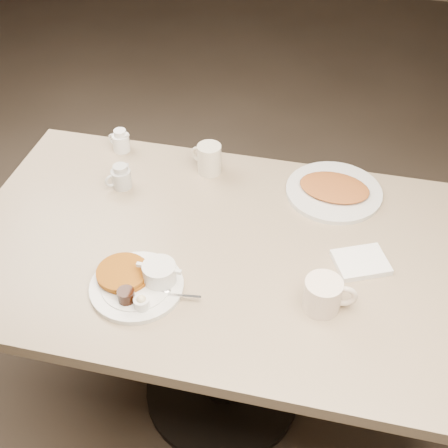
% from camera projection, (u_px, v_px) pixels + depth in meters
% --- Properties ---
extents(room, '(7.04, 8.04, 2.84)m').
position_uv_depth(room, '(222.00, 27.00, 1.25)').
color(room, '#4C3F33').
rests_on(room, ground).
extents(diner_table, '(1.50, 0.90, 0.75)m').
position_uv_depth(diner_table, '(223.00, 287.00, 1.80)').
color(diner_table, tan).
rests_on(diner_table, ground).
extents(main_plate, '(0.30, 0.25, 0.07)m').
position_uv_depth(main_plate, '(139.00, 281.00, 1.56)').
color(main_plate, white).
rests_on(main_plate, diner_table).
extents(coffee_mug_near, '(0.14, 0.11, 0.09)m').
position_uv_depth(coffee_mug_near, '(324.00, 295.00, 1.49)').
color(coffee_mug_near, white).
rests_on(coffee_mug_near, diner_table).
extents(napkin, '(0.18, 0.16, 0.02)m').
position_uv_depth(napkin, '(361.00, 262.00, 1.63)').
color(napkin, white).
rests_on(napkin, diner_table).
extents(coffee_mug_far, '(0.12, 0.10, 0.10)m').
position_uv_depth(coffee_mug_far, '(209.00, 159.00, 1.92)').
color(coffee_mug_far, '#EEE5CB').
rests_on(coffee_mug_far, diner_table).
extents(creamer_left, '(0.08, 0.08, 0.08)m').
position_uv_depth(creamer_left, '(121.00, 177.00, 1.87)').
color(creamer_left, silver).
rests_on(creamer_left, diner_table).
extents(creamer_right, '(0.09, 0.07, 0.08)m').
position_uv_depth(creamer_right, '(121.00, 141.00, 2.01)').
color(creamer_right, white).
rests_on(creamer_right, diner_table).
extents(hash_plate, '(0.33, 0.33, 0.04)m').
position_uv_depth(hash_plate, '(334.00, 190.00, 1.85)').
color(hash_plate, silver).
rests_on(hash_plate, diner_table).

